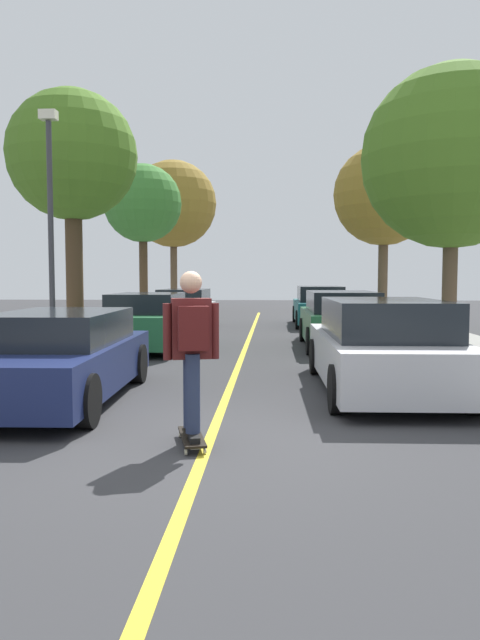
{
  "coord_description": "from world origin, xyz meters",
  "views": [
    {
      "loc": [
        0.68,
        -6.3,
        1.75
      ],
      "look_at": [
        -0.05,
        7.07,
        0.8
      ],
      "focal_mm": 34.02,
      "sensor_mm": 36.0,
      "label": 1
    }
  ],
  "objects": [
    {
      "name": "skateboarder",
      "position": [
        -0.16,
        -0.15,
        1.07
      ],
      "size": [
        0.58,
        0.7,
        1.71
      ],
      "color": "black",
      "rests_on": "skateboard"
    },
    {
      "name": "street_tree_left_nearest",
      "position": [
        -4.41,
        9.03,
        4.78
      ],
      "size": [
        3.28,
        3.28,
        6.34
      ],
      "color": "#4C3823",
      "rests_on": "sidewalk_left"
    },
    {
      "name": "parked_car_right_near",
      "position": [
        2.36,
        8.75,
        0.7
      ],
      "size": [
        1.89,
        4.33,
        1.41
      ],
      "color": "#1E5B33",
      "rests_on": "ground"
    },
    {
      "name": "streetlamp",
      "position": [
        -4.11,
        6.6,
        3.11
      ],
      "size": [
        0.36,
        0.24,
        5.15
      ],
      "color": "#38383D",
      "rests_on": "sidewalk_left"
    },
    {
      "name": "ground",
      "position": [
        0.0,
        0.0,
        0.0
      ],
      "size": [
        80.0,
        80.0,
        0.0
      ],
      "primitive_type": "plane",
      "color": "#353538"
    },
    {
      "name": "parked_car_right_nearest",
      "position": [
        2.36,
        3.01,
        0.69
      ],
      "size": [
        2.01,
        4.62,
        1.42
      ],
      "color": "#B7B7BC",
      "rests_on": "ground"
    },
    {
      "name": "street_tree_left_near",
      "position": [
        -4.41,
        17.36,
        4.6
      ],
      "size": [
        3.04,
        3.04,
        6.01
      ],
      "color": "#4C3823",
      "rests_on": "sidewalk_left"
    },
    {
      "name": "skateboard",
      "position": [
        -0.16,
        -0.11,
        0.09
      ],
      "size": [
        0.41,
        0.87,
        0.1
      ],
      "color": "black",
      "rests_on": "ground"
    },
    {
      "name": "center_line",
      "position": [
        0.0,
        4.0,
        0.0
      ],
      "size": [
        0.12,
        39.2,
        0.01
      ],
      "primitive_type": "cube",
      "color": "gold",
      "rests_on": "ground"
    },
    {
      "name": "street_tree_right_near",
      "position": [
        4.41,
        14.58,
        4.5
      ],
      "size": [
        3.4,
        3.4,
        6.09
      ],
      "color": "brown",
      "rests_on": "sidewalk_right"
    },
    {
      "name": "parked_car_left_nearest",
      "position": [
        -2.36,
        2.07,
        0.62
      ],
      "size": [
        1.98,
        4.48,
        1.26
      ],
      "color": "navy",
      "rests_on": "ground"
    },
    {
      "name": "parked_car_left_far",
      "position": [
        -2.36,
        14.34,
        0.66
      ],
      "size": [
        1.87,
        4.12,
        1.34
      ],
      "color": "#B7B7BC",
      "rests_on": "ground"
    },
    {
      "name": "street_tree_right_nearest",
      "position": [
        4.41,
        6.75,
        4.23
      ],
      "size": [
        3.79,
        3.79,
        6.0
      ],
      "color": "brown",
      "rests_on": "sidewalk_right"
    },
    {
      "name": "parked_car_left_near",
      "position": [
        -2.36,
        8.21,
        0.67
      ],
      "size": [
        1.89,
        4.19,
        1.37
      ],
      "color": "#1E5B33",
      "rests_on": "ground"
    },
    {
      "name": "street_tree_left_far",
      "position": [
        -4.41,
        24.68,
        5.46
      ],
      "size": [
        4.4,
        4.4,
        7.54
      ],
      "color": "brown",
      "rests_on": "sidewalk_left"
    },
    {
      "name": "parked_car_right_far",
      "position": [
        2.36,
        15.66,
        0.69
      ],
      "size": [
        1.82,
        4.64,
        1.43
      ],
      "color": "#196066",
      "rests_on": "ground"
    }
  ]
}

